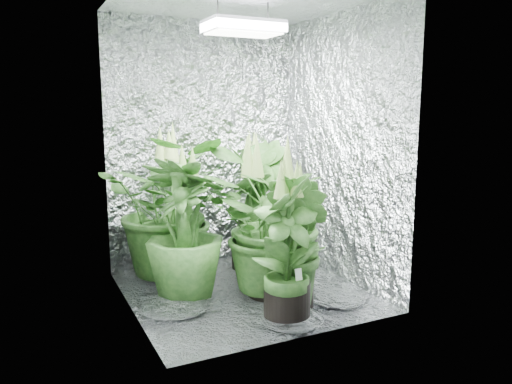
{
  "coord_description": "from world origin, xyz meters",
  "views": [
    {
      "loc": [
        -1.41,
        -3.11,
        1.32
      ],
      "look_at": [
        0.09,
        0.0,
        0.72
      ],
      "focal_mm": 35.0,
      "sensor_mm": 36.0,
      "label": 1
    }
  ],
  "objects_px": {
    "plant_d": "(185,230)",
    "circulation_fan": "(283,244)",
    "plant_b": "(250,209)",
    "grow_lamp": "(244,27)",
    "plant_a": "(169,206)",
    "plant_g": "(295,241)",
    "plant_f": "(287,250)",
    "plant_c": "(259,201)",
    "plant_e": "(270,222)"
  },
  "relations": [
    {
      "from": "plant_d",
      "to": "circulation_fan",
      "type": "distance_m",
      "value": 1.18
    },
    {
      "from": "plant_b",
      "to": "circulation_fan",
      "type": "xyz_separation_m",
      "value": [
        0.34,
        0.05,
        -0.35
      ]
    },
    {
      "from": "grow_lamp",
      "to": "plant_a",
      "type": "distance_m",
      "value": 1.43
    },
    {
      "from": "plant_a",
      "to": "plant_g",
      "type": "bearing_deg",
      "value": -58.32
    },
    {
      "from": "plant_a",
      "to": "plant_f",
      "type": "height_order",
      "value": "plant_a"
    },
    {
      "from": "plant_b",
      "to": "circulation_fan",
      "type": "relative_size",
      "value": 3.19
    },
    {
      "from": "grow_lamp",
      "to": "circulation_fan",
      "type": "xyz_separation_m",
      "value": [
        0.61,
        0.53,
        -1.68
      ]
    },
    {
      "from": "plant_b",
      "to": "circulation_fan",
      "type": "bearing_deg",
      "value": 7.67
    },
    {
      "from": "plant_c",
      "to": "circulation_fan",
      "type": "bearing_deg",
      "value": -31.76
    },
    {
      "from": "plant_e",
      "to": "plant_g",
      "type": "bearing_deg",
      "value": -78.18
    },
    {
      "from": "plant_c",
      "to": "plant_f",
      "type": "height_order",
      "value": "plant_c"
    },
    {
      "from": "plant_b",
      "to": "plant_c",
      "type": "xyz_separation_m",
      "value": [
        0.16,
        0.16,
        0.02
      ]
    },
    {
      "from": "plant_f",
      "to": "circulation_fan",
      "type": "relative_size",
      "value": 2.98
    },
    {
      "from": "plant_e",
      "to": "plant_f",
      "type": "relative_size",
      "value": 1.11
    },
    {
      "from": "plant_b",
      "to": "plant_g",
      "type": "distance_m",
      "value": 0.87
    },
    {
      "from": "plant_a",
      "to": "circulation_fan",
      "type": "distance_m",
      "value": 1.08
    },
    {
      "from": "grow_lamp",
      "to": "plant_e",
      "type": "relative_size",
      "value": 0.45
    },
    {
      "from": "plant_a",
      "to": "plant_e",
      "type": "distance_m",
      "value": 0.86
    },
    {
      "from": "plant_d",
      "to": "circulation_fan",
      "type": "bearing_deg",
      "value": 24.41
    },
    {
      "from": "plant_b",
      "to": "grow_lamp",
      "type": "bearing_deg",
      "value": -119.27
    },
    {
      "from": "plant_b",
      "to": "plant_c",
      "type": "height_order",
      "value": "plant_c"
    },
    {
      "from": "grow_lamp",
      "to": "plant_c",
      "type": "height_order",
      "value": "grow_lamp"
    },
    {
      "from": "plant_b",
      "to": "plant_c",
      "type": "bearing_deg",
      "value": 44.41
    },
    {
      "from": "plant_c",
      "to": "plant_f",
      "type": "bearing_deg",
      "value": -108.37
    },
    {
      "from": "plant_c",
      "to": "plant_e",
      "type": "distance_m",
      "value": 0.82
    },
    {
      "from": "plant_b",
      "to": "plant_g",
      "type": "height_order",
      "value": "plant_b"
    },
    {
      "from": "plant_a",
      "to": "plant_c",
      "type": "bearing_deg",
      "value": 6.19
    },
    {
      "from": "plant_b",
      "to": "plant_c",
      "type": "relative_size",
      "value": 0.98
    },
    {
      "from": "plant_a",
      "to": "plant_g",
      "type": "height_order",
      "value": "plant_a"
    },
    {
      "from": "plant_f",
      "to": "plant_g",
      "type": "distance_m",
      "value": 0.24
    },
    {
      "from": "plant_g",
      "to": "plant_f",
      "type": "bearing_deg",
      "value": -131.32
    },
    {
      "from": "plant_b",
      "to": "circulation_fan",
      "type": "distance_m",
      "value": 0.49
    },
    {
      "from": "plant_e",
      "to": "plant_a",
      "type": "bearing_deg",
      "value": 127.53
    },
    {
      "from": "plant_b",
      "to": "plant_c",
      "type": "distance_m",
      "value": 0.23
    },
    {
      "from": "plant_b",
      "to": "plant_g",
      "type": "relative_size",
      "value": 1.12
    },
    {
      "from": "plant_d",
      "to": "plant_g",
      "type": "bearing_deg",
      "value": -36.25
    },
    {
      "from": "plant_d",
      "to": "circulation_fan",
      "type": "relative_size",
      "value": 3.13
    },
    {
      "from": "circulation_fan",
      "to": "plant_g",
      "type": "bearing_deg",
      "value": -100.9
    },
    {
      "from": "plant_a",
      "to": "plant_e",
      "type": "bearing_deg",
      "value": -52.47
    },
    {
      "from": "plant_g",
      "to": "plant_e",
      "type": "bearing_deg",
      "value": 101.82
    },
    {
      "from": "plant_a",
      "to": "plant_g",
      "type": "distance_m",
      "value": 1.1
    },
    {
      "from": "plant_f",
      "to": "plant_e",
      "type": "bearing_deg",
      "value": 75.99
    },
    {
      "from": "plant_f",
      "to": "plant_d",
      "type": "bearing_deg",
      "value": 125.32
    },
    {
      "from": "plant_a",
      "to": "plant_b",
      "type": "distance_m",
      "value": 0.66
    },
    {
      "from": "plant_a",
      "to": "plant_e",
      "type": "height_order",
      "value": "plant_a"
    },
    {
      "from": "plant_a",
      "to": "circulation_fan",
      "type": "relative_size",
      "value": 3.61
    },
    {
      "from": "circulation_fan",
      "to": "plant_a",
      "type": "bearing_deg",
      "value": -167.53
    },
    {
      "from": "plant_b",
      "to": "plant_g",
      "type": "bearing_deg",
      "value": -95.19
    },
    {
      "from": "plant_e",
      "to": "grow_lamp",
      "type": "bearing_deg",
      "value": 137.51
    },
    {
      "from": "grow_lamp",
      "to": "plant_b",
      "type": "bearing_deg",
      "value": 60.73
    }
  ]
}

